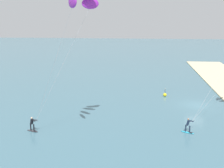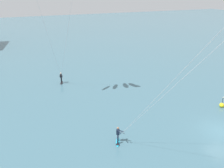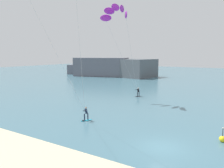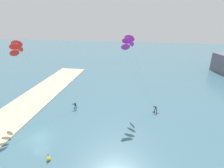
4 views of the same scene
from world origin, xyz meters
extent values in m
plane|color=#426B7A|center=(0.00, 0.00, 0.00)|extent=(240.00, 240.00, 0.00)
ellipsoid|color=#23ADD1|center=(-10.39, 2.66, 0.04)|extent=(1.02, 1.49, 0.08)
cube|color=black|center=(-10.58, 2.29, 0.09)|extent=(0.39, 0.38, 0.02)
cylinder|color=#192338|center=(-10.29, 2.85, 0.47)|extent=(0.14, 0.14, 0.78)
cylinder|color=#192338|center=(-10.49, 2.46, 0.47)|extent=(0.14, 0.14, 0.78)
cube|color=#192338|center=(-10.39, 2.66, 1.16)|extent=(0.41, 0.42, 0.63)
sphere|color=#9E7051|center=(-10.39, 2.66, 1.58)|extent=(0.20, 0.20, 0.20)
cylinder|color=black|center=(-10.18, 2.15, 1.31)|extent=(0.24, 0.52, 0.03)
cylinder|color=#192338|center=(-10.18, 2.45, 1.34)|extent=(0.49, 0.49, 0.15)
cylinder|color=#192338|center=(-10.39, 2.36, 1.34)|extent=(0.10, 0.60, 0.15)
ellipsoid|color=#333338|center=(-11.71, 19.89, 0.04)|extent=(0.86, 1.53, 0.08)
cube|color=black|center=(-11.85, 19.51, 0.09)|extent=(0.37, 0.36, 0.02)
cylinder|color=black|center=(-11.64, 20.10, 0.47)|extent=(0.14, 0.14, 0.78)
cylinder|color=black|center=(-11.79, 19.69, 0.47)|extent=(0.14, 0.14, 0.78)
cube|color=black|center=(-11.71, 19.89, 1.16)|extent=(0.39, 0.40, 0.63)
sphere|color=beige|center=(-11.71, 19.89, 1.58)|extent=(0.20, 0.20, 0.20)
cylinder|color=black|center=(-11.82, 19.35, 1.31)|extent=(0.14, 0.55, 0.03)
cylinder|color=black|center=(-11.66, 19.60, 1.34)|extent=(0.20, 0.61, 0.15)
cylinder|color=black|center=(-11.87, 19.64, 1.34)|extent=(0.40, 0.55, 0.15)
ellipsoid|color=purple|center=(-15.08, 14.09, 13.83)|extent=(1.75, 1.31, 1.10)
ellipsoid|color=purple|center=(-10.83, 13.24, 13.83)|extent=(1.31, 1.75, 1.10)
cylinder|color=#B2B2B7|center=(-13.45, 16.72, 7.42)|extent=(3.28, 5.29, 12.22)
cylinder|color=#B2B2B7|center=(-11.33, 16.29, 7.42)|extent=(1.01, 6.13, 12.22)
sphere|color=yellow|center=(4.20, 4.01, 0.28)|extent=(0.56, 0.56, 0.56)
cylinder|color=#262628|center=(4.20, 4.01, 0.91)|extent=(0.06, 0.06, 0.70)
sphere|color=#F2F2CC|center=(4.20, 4.01, 1.32)|extent=(0.12, 0.12, 0.12)
camera|label=1|loc=(-41.03, 8.02, 12.71)|focal=46.50mm
camera|label=2|loc=(-18.55, -14.23, 13.40)|focal=38.35mm
camera|label=3|loc=(6.04, -17.86, 7.94)|focal=36.09mm
camera|label=4|loc=(21.83, 16.00, 19.19)|focal=28.14mm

